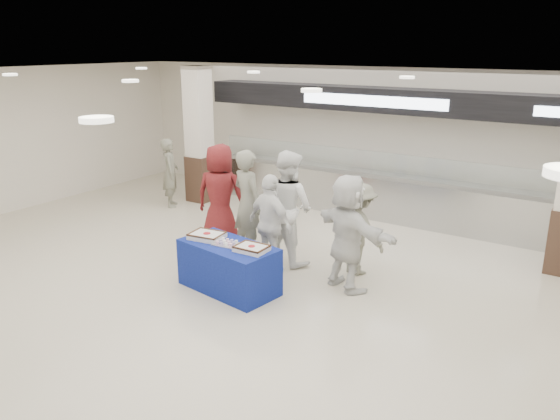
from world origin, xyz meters
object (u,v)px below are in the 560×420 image
Objects in this scene: sheet_cake_left at (207,235)px; sheet_cake_right at (252,248)px; display_table at (229,267)px; soldier_bg at (170,173)px; civilian_white at (348,233)px; soldier_b at (358,229)px; chef_short at (271,224)px; cupcake_tray at (227,243)px; soldier_a at (248,203)px; chef_tall at (288,207)px; civilian_maroon at (220,195)px.

sheet_cake_left is 0.91m from sheet_cake_right.
soldier_bg is (-4.00, 2.87, 0.43)m from display_table.
soldier_bg is at bearing 6.26° from civilian_white.
soldier_b is 0.84× the size of civilian_white.
chef_short is (-0.32, 0.97, 0.04)m from sheet_cake_right.
civilian_white is (1.50, 1.05, 0.54)m from display_table.
civilian_white reaches higher than chef_short.
cupcake_tray is at bearing 60.08° from civilian_white.
chef_short is at bearing -156.02° from soldier_bg.
soldier_a is 2.06m from soldier_b.
sheet_cake_right is 0.47m from cupcake_tray.
display_table is 1.91m from civilian_white.
sheet_cake_right is 0.24× the size of chef_tall.
sheet_cake_left is 0.29× the size of soldier_a.
soldier_a is at bearing 154.43° from civilian_maroon.
soldier_bg is (-3.34, 1.48, -0.16)m from soldier_a.
chef_tall reaches higher than sheet_cake_right.
chef_short is 0.91× the size of civilian_white.
soldier_bg is (-5.49, 1.82, -0.12)m from civilian_white.
soldier_bg is (-3.56, 2.84, -0.00)m from sheet_cake_left.
sheet_cake_right is 0.24× the size of soldier_a.
chef_tall is 1.28m from soldier_b.
display_table is 0.63m from sheet_cake_right.
sheet_cake_right is at bearing 122.94° from civilian_maroon.
sheet_cake_right is 0.26× the size of civilian_white.
soldier_b is at bearing 59.15° from display_table.
soldier_bg is (-4.14, 1.93, -0.04)m from chef_short.
chef_tall is 1.08× the size of civilian_white.
sheet_cake_left reaches higher than sheet_cake_right.
chef_tall is (0.57, 1.47, 0.19)m from sheet_cake_left.
civilian_maroon is 2.75m from soldier_b.
soldier_bg reaches higher than soldier_b.
sheet_cake_right is 1.11× the size of cupcake_tray.
chef_tall is 0.58m from chef_short.
sheet_cake_right is 1.57m from chef_tall.
cupcake_tray is 0.27× the size of soldier_b.
soldier_b reaches higher than display_table.
civilian_white is 1.14× the size of soldier_bg.
soldier_bg reaches higher than display_table.
display_table is at bearing -3.24° from sheet_cake_left.
soldier_b is at bearing -153.19° from soldier_a.
soldier_bg is at bearing 4.38° from soldier_b.
soldier_a reaches higher than sheet_cake_right.
soldier_a reaches higher than soldier_b.
soldier_a reaches higher than display_table.
chef_short is at bearing 81.06° from cupcake_tray.
civilian_white is at bearing 27.86° from sheet_cake_left.
soldier_a is 0.79m from chef_tall.
soldier_b is at bearing -157.12° from chef_tall.
civilian_white is 5.79m from soldier_bg.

